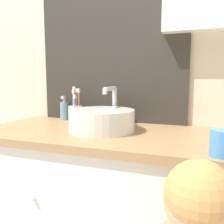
{
  "coord_description": "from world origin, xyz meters",
  "views": [
    {
      "loc": [
        0.32,
        -0.76,
        1.12
      ],
      "look_at": [
        -0.06,
        0.26,
        0.97
      ],
      "focal_mm": 40.0,
      "sensor_mm": 36.0,
      "label": 1
    }
  ],
  "objects": [
    {
      "name": "drinking_cup",
      "position": [
        0.38,
        0.09,
        0.92
      ],
      "size": [
        0.07,
        0.07,
        0.09
      ],
      "primitive_type": "cylinder",
      "color": "#4789D1",
      "rests_on": "vanity_counter"
    },
    {
      "name": "toothbrush_holder",
      "position": [
        -0.37,
        0.5,
        0.92
      ],
      "size": [
        0.08,
        0.08,
        0.2
      ],
      "color": "beige",
      "rests_on": "vanity_counter"
    },
    {
      "name": "vanity_counter",
      "position": [
        0.0,
        0.31,
        0.44
      ],
      "size": [
        1.43,
        0.57,
        0.87
      ],
      "color": "silver",
      "rests_on": "ground_plane"
    },
    {
      "name": "wall_back",
      "position": [
        0.01,
        0.62,
        1.28
      ],
      "size": [
        3.2,
        0.18,
        2.5
      ],
      "color": "beige",
      "rests_on": "ground_plane"
    },
    {
      "name": "soap_dispenser",
      "position": [
        -0.46,
        0.53,
        0.93
      ],
      "size": [
        0.05,
        0.05,
        0.14
      ],
      "color": "#6B93B2",
      "rests_on": "vanity_counter"
    },
    {
      "name": "sink_basin",
      "position": [
        -0.13,
        0.32,
        0.93
      ],
      "size": [
        0.31,
        0.36,
        0.21
      ],
      "color": "silver",
      "rests_on": "vanity_counter"
    }
  ]
}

